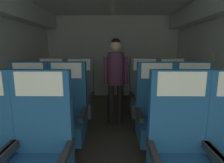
% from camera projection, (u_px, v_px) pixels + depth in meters
% --- Properties ---
extents(ground, '(3.88, 5.63, 0.02)m').
position_uv_depth(ground, '(111.00, 142.00, 2.62)').
color(ground, '#3D3833').
extents(fuselage_shell, '(3.76, 5.28, 2.30)m').
position_uv_depth(fuselage_shell, '(112.00, 30.00, 2.60)').
color(fuselage_shell, silver).
rests_on(fuselage_shell, ground).
extents(seat_a_left_aisle, '(0.52, 0.51, 1.20)m').
position_uv_depth(seat_a_left_aisle, '(40.00, 157.00, 1.43)').
color(seat_a_left_aisle, '#38383D').
rests_on(seat_a_left_aisle, ground).
extents(seat_a_right_window, '(0.52, 0.51, 1.20)m').
position_uv_depth(seat_a_right_window, '(181.00, 157.00, 1.43)').
color(seat_a_right_window, '#38383D').
rests_on(seat_a_right_window, ground).
extents(seat_b_left_window, '(0.52, 0.51, 1.20)m').
position_uv_depth(seat_b_left_window, '(29.00, 117.00, 2.27)').
color(seat_b_left_window, '#38383D').
rests_on(seat_b_left_window, ground).
extents(seat_b_left_aisle, '(0.52, 0.51, 1.20)m').
position_uv_depth(seat_b_left_aisle, '(67.00, 116.00, 2.28)').
color(seat_b_left_aisle, '#38383D').
rests_on(seat_b_left_aisle, ground).
extents(seat_b_right_aisle, '(0.52, 0.51, 1.20)m').
position_uv_depth(seat_b_right_aisle, '(194.00, 117.00, 2.26)').
color(seat_b_right_aisle, '#38383D').
rests_on(seat_b_right_aisle, ground).
extents(seat_b_right_window, '(0.52, 0.51, 1.20)m').
position_uv_depth(seat_b_right_window, '(156.00, 117.00, 2.26)').
color(seat_b_right_window, '#38383D').
rests_on(seat_b_right_window, ground).
extents(seat_c_left_window, '(0.52, 0.51, 1.20)m').
position_uv_depth(seat_c_left_window, '(52.00, 98.00, 3.12)').
color(seat_c_left_window, '#38383D').
rests_on(seat_c_left_window, ground).
extents(seat_c_left_aisle, '(0.52, 0.51, 1.20)m').
position_uv_depth(seat_c_left_aisle, '(79.00, 98.00, 3.11)').
color(seat_c_left_aisle, '#38383D').
rests_on(seat_c_left_aisle, ground).
extents(seat_c_right_aisle, '(0.52, 0.51, 1.20)m').
position_uv_depth(seat_c_right_aisle, '(172.00, 98.00, 3.11)').
color(seat_c_right_aisle, '#38383D').
rests_on(seat_c_right_aisle, ground).
extents(seat_c_right_window, '(0.52, 0.51, 1.20)m').
position_uv_depth(seat_c_right_window, '(144.00, 98.00, 3.11)').
color(seat_c_right_window, '#38383D').
rests_on(seat_c_right_window, ground).
extents(flight_attendant, '(0.43, 0.28, 1.54)m').
position_uv_depth(flight_attendant, '(116.00, 73.00, 3.11)').
color(flight_attendant, black).
rests_on(flight_attendant, ground).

